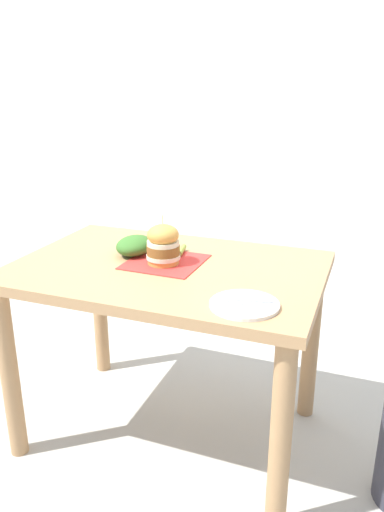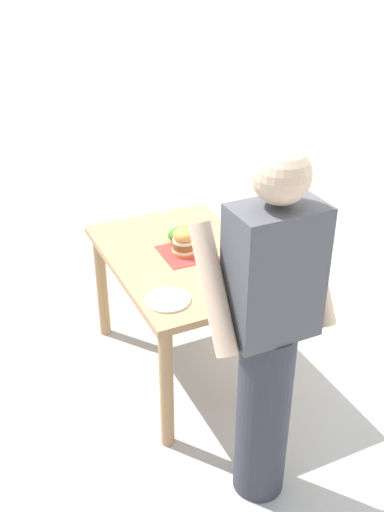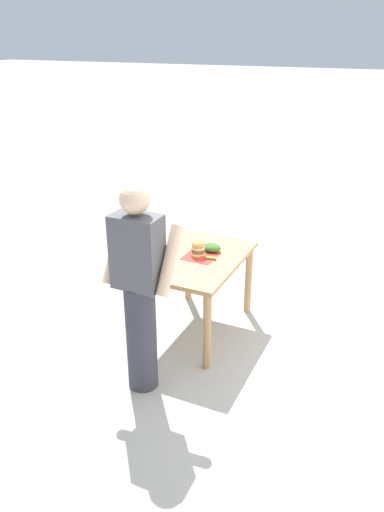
{
  "view_description": "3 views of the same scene",
  "coord_description": "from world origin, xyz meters",
  "px_view_note": "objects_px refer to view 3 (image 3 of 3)",
  "views": [
    {
      "loc": [
        1.64,
        0.72,
        1.43
      ],
      "look_at": [
        0.0,
        0.1,
        0.81
      ],
      "focal_mm": 35.0,
      "sensor_mm": 36.0,
      "label": 1
    },
    {
      "loc": [
        1.17,
        2.61,
        2.36
      ],
      "look_at": [
        0.0,
        0.1,
        0.81
      ],
      "focal_mm": 42.0,
      "sensor_mm": 36.0,
      "label": 2
    },
    {
      "loc": [
        -1.7,
        3.77,
        2.63
      ],
      "look_at": [
        0.0,
        0.1,
        0.81
      ],
      "focal_mm": 35.0,
      "sensor_mm": 36.0,
      "label": 3
    }
  ],
  "objects_px": {
    "side_salad": "(211,248)",
    "diner_across_table": "(139,288)",
    "sandwich": "(198,248)",
    "pickle_spear": "(211,258)",
    "patio_table": "(197,269)",
    "side_plate_with_forks": "(152,267)"
  },
  "relations": [
    {
      "from": "side_salad",
      "to": "diner_across_table",
      "type": "xyz_separation_m",
      "value": [
        0.12,
        1.12,
        0.08
      ]
    },
    {
      "from": "sandwich",
      "to": "diner_across_table",
      "type": "distance_m",
      "value": 0.96
    },
    {
      "from": "sandwich",
      "to": "pickle_spear",
      "type": "xyz_separation_m",
      "value": [
        -0.13,
        0.02,
        -0.06
      ]
    },
    {
      "from": "sandwich",
      "to": "pickle_spear",
      "type": "relative_size",
      "value": 1.9
    },
    {
      "from": "patio_table",
      "to": "sandwich",
      "type": "height_order",
      "value": "sandwich"
    },
    {
      "from": "side_salad",
      "to": "diner_across_table",
      "type": "relative_size",
      "value": 0.11
    },
    {
      "from": "pickle_spear",
      "to": "diner_across_table",
      "type": "xyz_separation_m",
      "value": [
        0.19,
        0.94,
        0.11
      ]
    },
    {
      "from": "patio_table",
      "to": "side_salad",
      "type": "height_order",
      "value": "side_salad"
    },
    {
      "from": "pickle_spear",
      "to": "side_salad",
      "type": "height_order",
      "value": "side_salad"
    },
    {
      "from": "sandwich",
      "to": "side_salad",
      "type": "distance_m",
      "value": 0.17
    },
    {
      "from": "sandwich",
      "to": "side_plate_with_forks",
      "type": "xyz_separation_m",
      "value": [
        0.26,
        0.39,
        -0.07
      ]
    },
    {
      "from": "side_salad",
      "to": "pickle_spear",
      "type": "bearing_deg",
      "value": 111.87
    },
    {
      "from": "sandwich",
      "to": "patio_table",
      "type": "bearing_deg",
      "value": 71.19
    },
    {
      "from": "sandwich",
      "to": "pickle_spear",
      "type": "bearing_deg",
      "value": 172.86
    },
    {
      "from": "side_salad",
      "to": "sandwich",
      "type": "bearing_deg",
      "value": 67.39
    },
    {
      "from": "sandwich",
      "to": "diner_across_table",
      "type": "bearing_deg",
      "value": 86.94
    },
    {
      "from": "patio_table",
      "to": "sandwich",
      "type": "bearing_deg",
      "value": -108.81
    },
    {
      "from": "side_plate_with_forks",
      "to": "pickle_spear",
      "type": "bearing_deg",
      "value": -136.58
    },
    {
      "from": "side_plate_with_forks",
      "to": "sandwich",
      "type": "bearing_deg",
      "value": -123.8
    },
    {
      "from": "diner_across_table",
      "to": "side_plate_with_forks",
      "type": "bearing_deg",
      "value": -69.66
    },
    {
      "from": "sandwich",
      "to": "side_salad",
      "type": "xyz_separation_m",
      "value": [
        -0.06,
        -0.16,
        -0.04
      ]
    },
    {
      "from": "side_salad",
      "to": "diner_across_table",
      "type": "bearing_deg",
      "value": 84.06
    }
  ]
}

